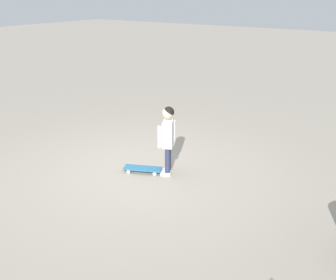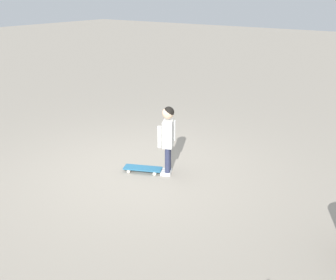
% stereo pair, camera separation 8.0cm
% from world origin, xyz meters
% --- Properties ---
extents(ground_plane, '(50.00, 50.00, 0.00)m').
position_xyz_m(ground_plane, '(0.00, 0.00, 0.00)').
color(ground_plane, '#9E9384').
extents(child_person, '(0.41, 0.25, 1.06)m').
position_xyz_m(child_person, '(0.24, -0.46, 0.66)').
color(child_person, '#2D3351').
rests_on(child_person, ground).
extents(skateboard, '(0.41, 0.61, 0.07)m').
position_xyz_m(skateboard, '(0.07, -0.11, 0.06)').
color(skateboard, teal).
rests_on(skateboard, ground).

